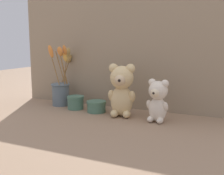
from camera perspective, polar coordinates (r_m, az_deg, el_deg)
The scene contains 7 objects.
ground_plane at distance 1.27m, azimuth -0.38°, elevation -5.66°, with size 4.00×4.00×0.00m, color #8E7056.
backdrop_wall at distance 1.38m, azimuth 2.61°, elevation 8.05°, with size 1.17×0.02×0.60m.
teddy_bear_large at distance 1.23m, azimuth 1.97°, elevation -0.32°, with size 0.13×0.12×0.23m.
teddy_bear_medium at distance 1.16m, azimuth 9.26°, elevation -2.48°, with size 0.10×0.09×0.18m.
flower_vase at distance 1.47m, azimuth -10.31°, elevation -0.03°, with size 0.12×0.17×0.31m.
decorative_tin_tall at distance 1.32m, azimuth -3.18°, elevation -3.86°, with size 0.09×0.09×0.05m.
decorative_tin_short at distance 1.39m, azimuth -7.41°, elevation -3.02°, with size 0.08×0.08×0.06m.
Camera 1 is at (0.52, -1.11, 0.33)m, focal length 45.00 mm.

